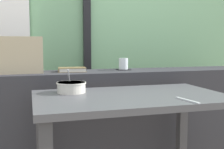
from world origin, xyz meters
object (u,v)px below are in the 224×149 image
object	(u,v)px
breakfast_table	(131,115)
closed_book	(72,70)
throw_pillow	(19,55)
soup_bowl	(71,87)
coaster_square	(123,70)
fork_utensil	(187,100)
juice_glass	(123,64)

from	to	relation	value
breakfast_table	closed_book	bearing A→B (deg)	112.11
throw_pillow	soup_bowl	distance (m)	0.56
coaster_square	fork_utensil	world-z (taller)	coaster_square
juice_glass	closed_book	xyz separation A→B (m)	(-0.42, -0.03, -0.03)
breakfast_table	soup_bowl	world-z (taller)	soup_bowl
coaster_square	juice_glass	world-z (taller)	juice_glass
breakfast_table	soup_bowl	bearing A→B (deg)	151.91
coaster_square	juice_glass	distance (m)	0.04
juice_glass	soup_bowl	bearing A→B (deg)	-135.82
closed_book	soup_bowl	xyz separation A→B (m)	(-0.07, -0.45, -0.07)
throw_pillow	fork_utensil	distance (m)	1.21
breakfast_table	throw_pillow	size ratio (longest dim) A/B	3.44
coaster_square	throw_pillow	xyz separation A→B (m)	(-0.80, -0.05, 0.13)
coaster_square	soup_bowl	distance (m)	0.68
breakfast_table	closed_book	xyz separation A→B (m)	(-0.25, 0.62, 0.22)
closed_book	throw_pillow	distance (m)	0.39
breakfast_table	soup_bowl	size ratio (longest dim) A/B	6.20
juice_glass	fork_utensil	world-z (taller)	juice_glass
fork_utensil	juice_glass	bearing A→B (deg)	83.36
throw_pillow	juice_glass	bearing A→B (deg)	3.48
coaster_square	breakfast_table	bearing A→B (deg)	-104.60
breakfast_table	fork_utensil	xyz separation A→B (m)	(0.22, -0.24, 0.12)
throw_pillow	soup_bowl	xyz separation A→B (m)	(0.31, -0.43, -0.18)
breakfast_table	closed_book	size ratio (longest dim) A/B	5.11
breakfast_table	closed_book	world-z (taller)	closed_book
soup_bowl	throw_pillow	bearing A→B (deg)	125.82
juice_glass	soup_bowl	xyz separation A→B (m)	(-0.49, -0.47, -0.10)
breakfast_table	throw_pillow	bearing A→B (deg)	136.44
juice_glass	soup_bowl	world-z (taller)	juice_glass
juice_glass	throw_pillow	size ratio (longest dim) A/B	0.28
breakfast_table	soup_bowl	distance (m)	0.39
soup_bowl	breakfast_table	bearing A→B (deg)	-28.09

